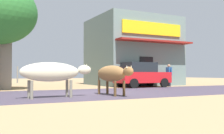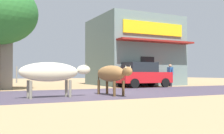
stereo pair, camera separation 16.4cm
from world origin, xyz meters
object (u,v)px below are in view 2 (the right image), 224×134
cow_near_brown (51,72)px  cow_far_dark (111,74)px  parked_hatchback_car (142,75)px  pedestrian_by_shop (170,73)px

cow_near_brown → cow_far_dark: size_ratio=1.08×
parked_hatchback_car → pedestrian_by_shop: parked_hatchback_car is taller
parked_hatchback_car → pedestrian_by_shop: 2.38m
parked_hatchback_car → cow_far_dark: size_ratio=1.38×
cow_near_brown → cow_far_dark: 2.53m
cow_far_dark → pedestrian_by_shop: bearing=35.7°
parked_hatchback_car → cow_near_brown: size_ratio=1.28×
parked_hatchback_car → pedestrian_by_shop: size_ratio=2.33×
cow_far_dark → cow_near_brown: bearing=-178.3°
cow_near_brown → pedestrian_by_shop: size_ratio=1.82×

